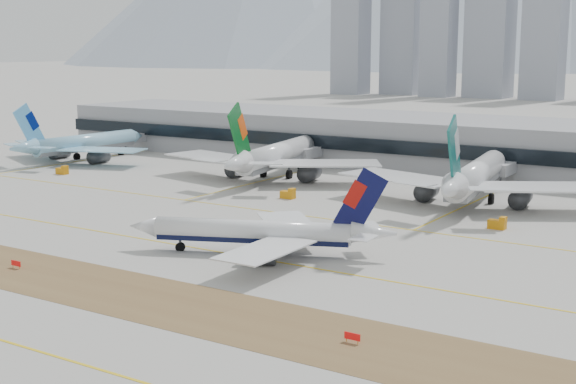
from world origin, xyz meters
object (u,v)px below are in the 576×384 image
Objects in this scene: widebody_korean at (81,144)px; terminal at (453,143)px; widebody_eva at (275,157)px; widebody_cathay at (474,178)px; taxiing_airliner at (262,233)px.

widebody_korean is 118.29m from terminal.
widebody_cathay is (59.75, -4.98, -0.01)m from widebody_eva.
widebody_cathay reaches higher than taxiing_airliner.
widebody_eva is 0.23× the size of terminal.
taxiing_airliner is at bearing 158.54° from widebody_cathay.
widebody_eva is 57.54m from terminal.
widebody_eva is at bearing -84.22° from widebody_korean.
widebody_cathay reaches higher than terminal.
widebody_cathay is (15.27, 66.00, 2.20)m from taxiing_airliner.
taxiing_airliner is at bearing -158.46° from widebody_eva.
terminal is (-9.93, 116.97, 3.56)m from taxiing_airliner.
widebody_korean is 0.88× the size of widebody_eva.
widebody_cathay reaches higher than widebody_korean.
widebody_cathay is 0.23× the size of terminal.
terminal is (-25.20, 50.97, 1.36)m from widebody_cathay.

